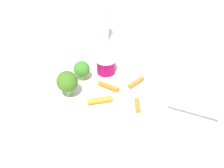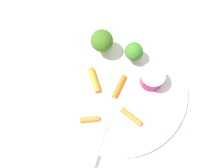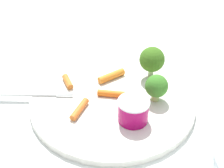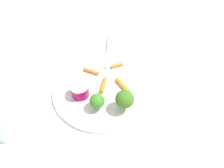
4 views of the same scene
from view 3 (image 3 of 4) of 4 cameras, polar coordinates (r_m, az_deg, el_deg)
The scene contains 10 objects.
ground_plane at distance 0.49m, azimuth 0.10°, elevation -3.58°, with size 2.40×2.40×0.00m, color white.
plate at distance 0.49m, azimuth 0.10°, elevation -3.04°, with size 0.28×0.28×0.01m, color silver.
sauce_cup at distance 0.43m, azimuth 4.49°, elevation -5.25°, with size 0.05×0.05×0.04m.
broccoli_floret_0 at distance 0.47m, azimuth 8.87°, elevation -0.49°, with size 0.04×0.04×0.05m.
broccoli_floret_1 at distance 0.51m, azimuth 7.99°, elevation 4.83°, with size 0.05×0.05×0.06m.
carrot_stick_0 at distance 0.48m, azimuth -0.64°, elevation -1.84°, with size 0.01×0.01×0.05m, color orange.
carrot_stick_1 at distance 0.52m, azimuth -8.84°, elevation 0.46°, with size 0.01×0.01×0.04m, color orange.
carrot_stick_2 at distance 0.52m, azimuth -0.11°, elevation 1.62°, with size 0.01×0.01×0.05m, color orange.
carrot_stick_3 at distance 0.45m, azimuth -6.50°, elevation -5.00°, with size 0.01×0.01×0.05m, color orange.
fork at distance 0.51m, azimuth -17.16°, elevation -1.97°, with size 0.16×0.10×0.00m.
Camera 3 is at (0.18, 0.33, 0.31)m, focal length 45.78 mm.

